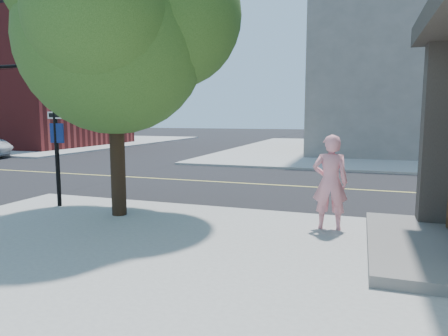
% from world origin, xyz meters
% --- Properties ---
extents(ground, '(140.00, 140.00, 0.00)m').
position_xyz_m(ground, '(0.00, 0.00, 0.00)').
color(ground, black).
rests_on(ground, ground).
extents(road_ew, '(140.00, 9.00, 0.01)m').
position_xyz_m(road_ew, '(0.00, 4.50, 0.01)').
color(road_ew, black).
rests_on(road_ew, ground).
extents(sidewalk_nw, '(26.00, 25.00, 0.12)m').
position_xyz_m(sidewalk_nw, '(-23.00, 21.50, 0.06)').
color(sidewalk_nw, '#979793').
rests_on(sidewalk_nw, ground).
extents(sidewalk_ne, '(29.00, 25.00, 0.12)m').
position_xyz_m(sidewalk_ne, '(13.50, 21.50, 0.06)').
color(sidewalk_ne, '#979793').
rests_on(sidewalk_ne, ground).
extents(church, '(15.20, 12.00, 14.40)m').
position_xyz_m(church, '(-20.00, 18.00, 7.18)').
color(church, maroon).
rests_on(church, sidewalk_nw).
extents(man_on_phone, '(0.78, 0.54, 2.03)m').
position_xyz_m(man_on_phone, '(7.62, -1.26, 1.13)').
color(man_on_phone, pink).
rests_on(man_on_phone, sidewalk_se).
extents(street_tree, '(5.45, 4.96, 7.24)m').
position_xyz_m(street_tree, '(2.75, -1.62, 4.79)').
color(street_tree, black).
rests_on(street_tree, sidewalk_se).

